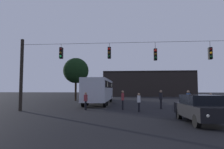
# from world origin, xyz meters

# --- Properties ---
(ground_plane) EXTENTS (168.00, 168.00, 0.00)m
(ground_plane) POSITION_xyz_m (0.00, 24.50, 0.00)
(ground_plane) COLOR black
(ground_plane) RESTS_ON ground
(overhead_signal_span) EXTENTS (19.39, 0.44, 6.14)m
(overhead_signal_span) POSITION_xyz_m (-0.01, 11.19, 3.60)
(overhead_signal_span) COLOR black
(overhead_signal_span) RESTS_ON ground
(city_bus) EXTENTS (2.71, 11.04, 3.00)m
(city_bus) POSITION_xyz_m (-4.04, 19.43, 1.87)
(city_bus) COLOR #B7BCC6
(city_bus) RESTS_ON ground
(car_near_right) EXTENTS (2.03, 4.41, 1.52)m
(car_near_right) POSITION_xyz_m (3.57, 6.30, 0.80)
(car_near_right) COLOR black
(car_near_right) RESTS_ON ground
(car_far_left) EXTENTS (2.06, 4.42, 1.52)m
(car_far_left) POSITION_xyz_m (-4.46, 28.71, 0.80)
(car_far_left) COLOR navy
(car_far_left) RESTS_ON ground
(pedestrian_crossing_left) EXTENTS (0.28, 0.38, 1.56)m
(pedestrian_crossing_left) POSITION_xyz_m (-4.23, 12.56, 0.87)
(pedestrian_crossing_left) COLOR black
(pedestrian_crossing_left) RESTS_ON ground
(pedestrian_crossing_center) EXTENTS (0.35, 0.42, 1.73)m
(pedestrian_crossing_center) POSITION_xyz_m (2.63, 14.25, 0.98)
(pedestrian_crossing_center) COLOR black
(pedestrian_crossing_center) RESTS_ON ground
(pedestrian_crossing_right) EXTENTS (0.36, 0.42, 1.51)m
(pedestrian_crossing_right) POSITION_xyz_m (6.52, 12.54, 0.84)
(pedestrian_crossing_right) COLOR black
(pedestrian_crossing_right) RESTS_ON ground
(pedestrian_near_bus) EXTENTS (0.25, 0.37, 1.71)m
(pedestrian_near_bus) POSITION_xyz_m (-0.95, 13.11, 0.97)
(pedestrian_near_bus) COLOR black
(pedestrian_near_bus) RESTS_ON ground
(pedestrian_trailing) EXTENTS (0.29, 0.39, 1.52)m
(pedestrian_trailing) POSITION_xyz_m (0.43, 11.51, 0.85)
(pedestrian_trailing) COLOR black
(pedestrian_trailing) RESTS_ON ground
(pedestrian_far_side) EXTENTS (0.30, 0.40, 1.73)m
(pedestrian_far_side) POSITION_xyz_m (4.63, 12.35, 0.98)
(pedestrian_far_side) COLOR black
(pedestrian_far_side) RESTS_ON ground
(corner_building) EXTENTS (22.83, 10.56, 6.36)m
(corner_building) POSITION_xyz_m (4.51, 49.64, 3.18)
(corner_building) COLOR black
(corner_building) RESTS_ON ground
(tree_left_silhouette) EXTENTS (4.06, 4.06, 6.85)m
(tree_left_silhouette) POSITION_xyz_m (-8.90, 26.33, 4.80)
(tree_left_silhouette) COLOR black
(tree_left_silhouette) RESTS_ON ground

